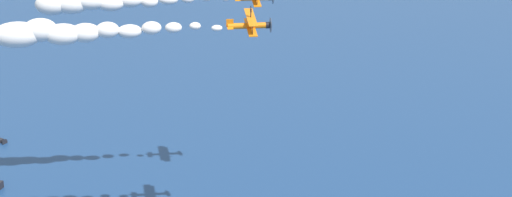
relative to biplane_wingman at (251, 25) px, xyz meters
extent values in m
cone|color=black|center=(-69.22, -1.91, -36.64)|extent=(1.33, 1.58, 1.43)
cylinder|color=black|center=(-10.55, 13.35, 0.07)|extent=(0.31, 0.29, 1.62)
cylinder|color=black|center=(-12.92, 16.11, -0.96)|extent=(0.55, 0.59, 0.61)
cylinder|color=black|center=(-11.59, 14.93, -1.22)|extent=(0.55, 0.59, 0.61)
ellipsoid|color=silver|center=(-24.51, 1.56, -0.31)|extent=(4.04, 4.08, 2.39)
ellipsoid|color=silver|center=(-26.64, -0.88, 0.10)|extent=(5.42, 5.51, 2.99)
ellipsoid|color=silver|center=(-28.45, -3.61, -0.34)|extent=(5.76, 5.87, 3.07)
ellipsoid|color=silver|center=(-30.70, -5.94, 0.13)|extent=(6.78, 6.95, 3.48)
ellipsoid|color=silver|center=(-32.93, -8.29, -0.28)|extent=(7.18, 7.30, 3.98)
ellipsoid|color=silver|center=(-35.18, -10.63, -0.31)|extent=(7.35, 7.43, 4.22)
cylinder|color=orange|center=(-0.20, -0.20, -0.14)|extent=(4.99, 5.48, 1.02)
cylinder|color=black|center=(1.71, 1.98, -0.14)|extent=(1.25, 1.20, 1.14)
cylinder|color=#4C4C51|center=(1.99, 2.29, -0.14)|extent=(1.99, 1.76, 2.61)
cube|color=orange|center=(-0.04, 0.05, -0.41)|extent=(6.22, 5.69, 1.15)
cube|color=orange|center=(0.14, -0.10, 1.20)|extent=(6.22, 5.69, 1.15)
cylinder|color=black|center=(-1.82, 1.62, 0.76)|extent=(0.31, 0.29, 1.62)
cylinder|color=black|center=(-0.62, 0.56, 0.52)|extent=(0.31, 0.29, 1.62)
cylinder|color=black|center=(0.72, -0.62, 0.27)|extent=(0.31, 0.29, 1.62)
cylinder|color=black|center=(1.92, -1.67, 0.03)|extent=(0.31, 0.29, 1.62)
cube|color=orange|center=(-2.03, -2.40, 0.40)|extent=(0.93, 1.01, 1.20)
cube|color=orange|center=(-2.09, -2.34, -0.14)|extent=(2.46, 2.32, 0.44)
cylinder|color=black|center=(-0.45, 1.08, -1.00)|extent=(0.55, 0.59, 0.61)
cylinder|color=black|center=(0.88, -0.09, -1.26)|extent=(0.55, 0.59, 0.61)
cylinder|color=#262628|center=(0.19, -0.15, 1.64)|extent=(0.21, 0.20, 0.90)
cylinder|color=black|center=(0.11, -0.08, 1.66)|extent=(0.27, 0.26, 0.79)
cylinder|color=black|center=(0.26, -0.21, 1.63)|extent=(0.27, 0.26, 0.79)
cube|color=black|center=(0.26, -0.21, 2.28)|extent=(0.44, 0.42, 0.56)
sphere|color=#9E7051|center=(0.30, -0.24, 2.66)|extent=(0.21, 0.21, 0.21)
cylinder|color=black|center=(0.10, -0.07, 2.76)|extent=(0.38, 0.35, 0.51)
cylinder|color=black|center=(0.51, -0.43, 2.68)|extent=(0.28, 0.26, 0.57)
ellipsoid|color=silver|center=(-3.35, -3.85, -0.36)|extent=(2.04, 2.08, 1.09)
ellipsoid|color=silver|center=(-5.65, -6.14, 0.01)|extent=(2.26, 2.29, 1.31)
ellipsoid|color=silver|center=(-7.39, -8.93, -0.01)|extent=(3.21, 3.25, 1.82)
ellipsoid|color=silver|center=(-9.83, -11.10, -0.06)|extent=(3.87, 3.90, 2.27)
ellipsoid|color=silver|center=(-12.05, -13.46, -0.50)|extent=(4.44, 4.54, 2.37)
ellipsoid|color=silver|center=(-13.99, -16.07, -0.12)|extent=(4.67, 4.70, 2.77)
ellipsoid|color=silver|center=(-16.13, -18.50, -0.45)|extent=(5.78, 5.85, 3.27)
ellipsoid|color=silver|center=(-18.01, -21.15, -0.50)|extent=(6.73, 6.85, 3.64)
ellipsoid|color=silver|center=(-20.36, -23.40, 0.18)|extent=(6.74, 6.79, 3.97)
ellipsoid|color=silver|center=(-22.18, -26.11, -0.32)|extent=(8.53, 8.75, 4.36)
camera|label=1|loc=(85.76, -94.91, 31.80)|focal=61.33mm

